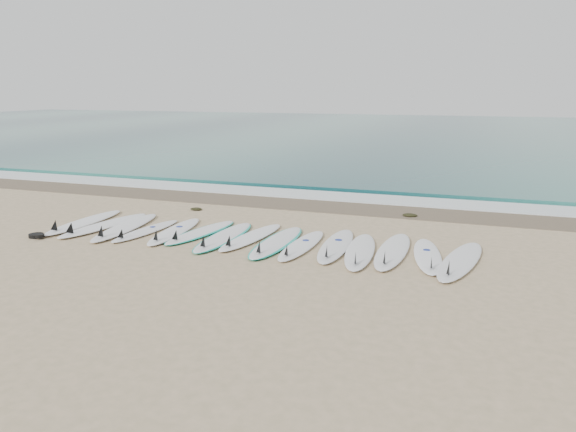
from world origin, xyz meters
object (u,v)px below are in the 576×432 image
(surfboard_7, at_px, (250,237))
(leash_coil, at_px, (37,236))
(surfboard_0, at_px, (83,222))
(surfboard_14, at_px, (460,261))

(surfboard_7, relative_size, leash_coil, 5.78)
(surfboard_7, distance_m, leash_coil, 4.78)
(surfboard_0, xyz_separation_m, leash_coil, (-0.15, -1.34, -0.01))
(surfboard_7, xyz_separation_m, leash_coil, (-4.56, -1.45, -0.01))
(surfboard_14, distance_m, leash_coil, 9.09)
(surfboard_0, xyz_separation_m, surfboard_14, (8.87, -0.17, 0.00))
(surfboard_0, relative_size, surfboard_7, 1.07)
(surfboard_14, xyz_separation_m, leash_coil, (-9.01, -1.17, -0.01))
(leash_coil, bearing_deg, surfboard_0, 83.80)
(surfboard_7, distance_m, surfboard_14, 4.47)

